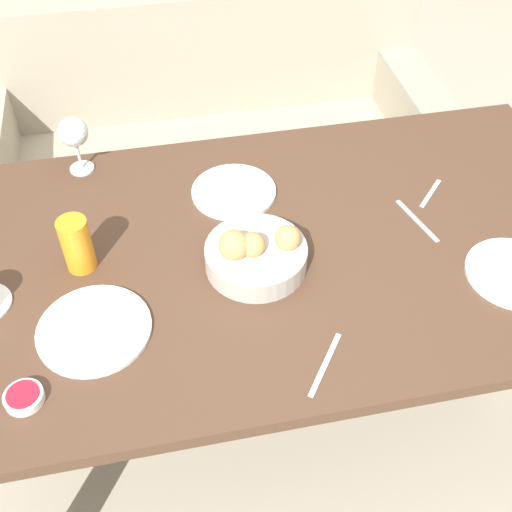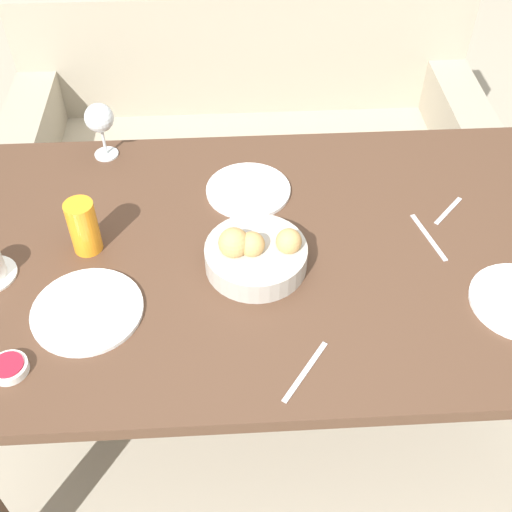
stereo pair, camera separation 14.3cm
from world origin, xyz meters
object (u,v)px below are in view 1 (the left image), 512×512
(bread_basket, at_px, (256,254))
(knife_silver, at_px, (417,221))
(juice_glass, at_px, (77,244))
(spoon_coffee, at_px, (431,193))
(couch, at_px, (209,153))
(wine_glass, at_px, (74,134))
(fork_silver, at_px, (327,364))
(plate_far_center, at_px, (234,191))
(plate_near_left, at_px, (94,329))
(jam_bowl_berry, at_px, (24,397))

(bread_basket, xyz_separation_m, knife_silver, (0.41, 0.07, -0.04))
(juice_glass, relative_size, spoon_coffee, 1.38)
(couch, distance_m, knife_silver, 1.12)
(wine_glass, bearing_deg, fork_silver, -57.29)
(bread_basket, distance_m, plate_far_center, 0.26)
(juice_glass, height_order, spoon_coffee, juice_glass)
(bread_basket, bearing_deg, wine_glass, 131.24)
(fork_silver, bearing_deg, plate_near_left, 158.65)
(bread_basket, xyz_separation_m, plate_near_left, (-0.36, -0.12, -0.03))
(fork_silver, xyz_separation_m, spoon_coffee, (0.40, 0.45, 0.00))
(couch, bearing_deg, jam_bowl_berry, -112.01)
(juice_glass, relative_size, knife_silver, 0.83)
(jam_bowl_berry, bearing_deg, fork_silver, -3.50)
(knife_silver, bearing_deg, plate_far_center, 155.37)
(couch, xyz_separation_m, spoon_coffee, (0.46, -0.87, 0.44))
(juice_glass, bearing_deg, plate_near_left, -83.78)
(plate_far_center, xyz_separation_m, jam_bowl_berry, (-0.49, -0.51, 0.01))
(plate_far_center, height_order, juice_glass, juice_glass)
(fork_silver, bearing_deg, plate_far_center, 99.23)
(plate_near_left, xyz_separation_m, plate_far_center, (0.36, 0.37, 0.00))
(bread_basket, height_order, wine_glass, wine_glass)
(juice_glass, bearing_deg, bread_basket, -11.50)
(fork_silver, bearing_deg, spoon_coffee, 48.24)
(fork_silver, bearing_deg, knife_silver, 47.48)
(juice_glass, relative_size, wine_glass, 0.86)
(couch, relative_size, wine_glass, 10.48)
(wine_glass, bearing_deg, knife_silver, -24.81)
(couch, height_order, wine_glass, wine_glass)
(plate_far_center, distance_m, wine_glass, 0.43)
(juice_glass, distance_m, knife_silver, 0.80)
(bread_basket, distance_m, plate_near_left, 0.38)
(jam_bowl_berry, bearing_deg, plate_far_center, 46.26)
(plate_far_center, bearing_deg, plate_near_left, -133.80)
(jam_bowl_berry, xyz_separation_m, fork_silver, (0.58, -0.04, -0.01))
(jam_bowl_berry, bearing_deg, couch, 67.99)
(wine_glass, bearing_deg, plate_far_center, -25.00)
(jam_bowl_berry, bearing_deg, plate_near_left, 46.42)
(plate_near_left, bearing_deg, knife_silver, 13.25)
(bread_basket, relative_size, jam_bowl_berry, 3.06)
(plate_near_left, relative_size, juice_glass, 1.77)
(plate_far_center, distance_m, knife_silver, 0.46)
(juice_glass, distance_m, wine_glass, 0.36)
(bread_basket, height_order, fork_silver, bread_basket)
(plate_near_left, relative_size, wine_glass, 1.52)
(jam_bowl_berry, distance_m, spoon_coffee, 1.06)
(plate_near_left, xyz_separation_m, knife_silver, (0.78, 0.18, -0.00))
(bread_basket, height_order, juice_glass, juice_glass)
(bread_basket, height_order, jam_bowl_berry, bread_basket)
(jam_bowl_berry, height_order, fork_silver, jam_bowl_berry)
(juice_glass, bearing_deg, spoon_coffee, 5.16)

